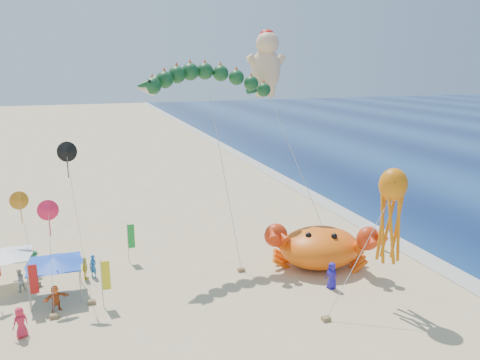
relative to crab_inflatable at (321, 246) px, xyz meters
name	(u,v)px	position (x,y,z in m)	size (l,w,h in m)	color
ground	(274,268)	(-3.42, 0.82, -1.61)	(320.00, 320.00, 0.00)	#D1B784
foam_strip	(407,248)	(8.58, 0.82, -1.60)	(320.00, 320.00, 0.00)	silver
crab_inflatable	(321,246)	(0.00, 0.00, 0.00)	(8.32, 7.17, 3.65)	#FF610D
dragon_kite	(207,85)	(-6.88, 6.47, 11.72)	(11.44, 8.00, 14.58)	#113F1D
cherub_kite	(267,62)	(-0.94, 8.95, 13.47)	(5.26, 6.82, 17.71)	beige
octopus_kite	(391,208)	(1.17, -6.34, 4.74)	(5.69, 1.68, 8.85)	orange
canopy_blue	(54,261)	(-18.65, 1.48, 0.84)	(3.57, 3.57, 2.71)	gray
canopy_white	(6,253)	(-21.80, 4.00, 0.83)	(3.35, 3.35, 2.71)	gray
feather_flags	(68,263)	(-17.81, 1.85, 0.41)	(9.59, 6.50, 3.20)	gray
beachgoers	(120,277)	(-14.63, 1.09, -0.73)	(28.13, 10.03, 1.86)	beige
small_kites	(31,200)	(-19.78, 2.78, 4.71)	(6.60, 8.14, 10.17)	black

